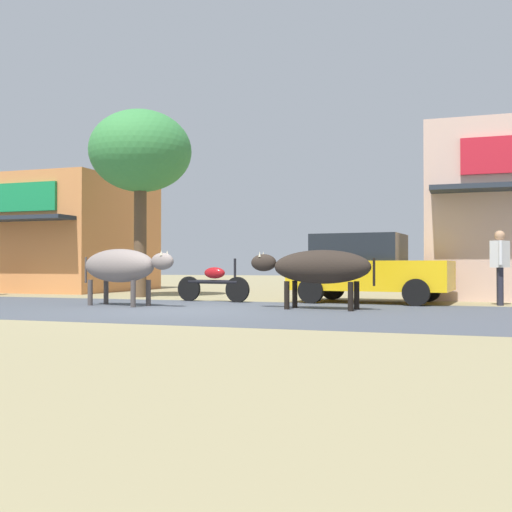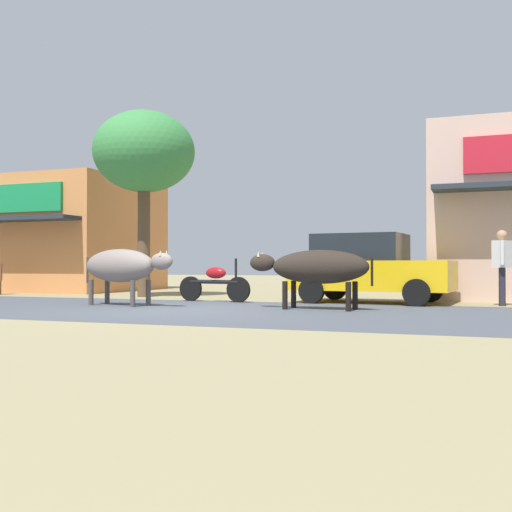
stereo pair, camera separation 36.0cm
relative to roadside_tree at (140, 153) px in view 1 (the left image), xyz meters
The scene contains 9 objects.
ground 6.72m from the roadside_tree, 50.77° to the right, with size 80.00×80.00×0.00m, color #958960.
asphalt_road 6.72m from the roadside_tree, 50.77° to the right, with size 72.00×6.02×0.00m, color #484E57.
storefront_left_cafe 7.78m from the roadside_tree, 154.85° to the left, with size 8.85×6.09×3.89m.
roadside_tree is the anchor object (origin of this frame).
parked_hatchback_car 7.22m from the roadside_tree, ahead, with size 3.87×2.20×1.64m.
parked_motorcycle 4.80m from the roadside_tree, 26.76° to the right, with size 1.97×0.31×1.06m.
cow_near_brown 4.96m from the roadside_tree, 66.95° to the right, with size 2.50×1.08×1.26m.
cow_far_dark 7.40m from the roadside_tree, 28.52° to the right, with size 2.64×0.85×1.21m.
pedestrian_by_shop 9.93m from the roadside_tree, ahead, with size 0.44×0.61×1.67m.
Camera 1 is at (5.30, -11.37, 0.90)m, focal length 43.62 mm.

